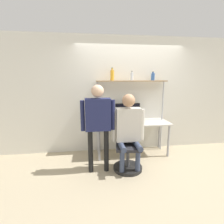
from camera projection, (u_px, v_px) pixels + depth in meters
name	position (u px, v px, depth m)	size (l,w,h in m)	color
ground_plane	(135.00, 160.00, 3.80)	(12.00, 12.00, 0.00)	tan
wall_back	(129.00, 95.00, 4.20)	(8.00, 0.06, 2.70)	silver
desk	(132.00, 126.00, 3.99)	(1.67, 0.63, 0.76)	beige
shelf_unit	(131.00, 91.00, 3.99)	(1.59, 0.30, 1.70)	#997A56
monitor	(128.00, 111.00, 4.08)	(0.58, 0.17, 0.41)	black
laptop	(119.00, 121.00, 3.87)	(0.29, 0.23, 0.23)	#BCBCC1
cell_phone	(130.00, 123.00, 3.89)	(0.07, 0.15, 0.01)	black
office_chair	(128.00, 154.00, 3.40)	(0.56, 0.56, 0.95)	black
person_seated	(128.00, 126.00, 3.25)	(0.62, 0.48, 1.47)	#38425B
person_standing	(98.00, 118.00, 3.15)	(0.62, 0.22, 1.64)	black
bottle_amber	(112.00, 75.00, 3.86)	(0.08, 0.08, 0.28)	gold
bottle_clear	(132.00, 76.00, 3.93)	(0.06, 0.06, 0.21)	silver
bottle_blue	(153.00, 77.00, 3.99)	(0.08, 0.08, 0.20)	#335999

